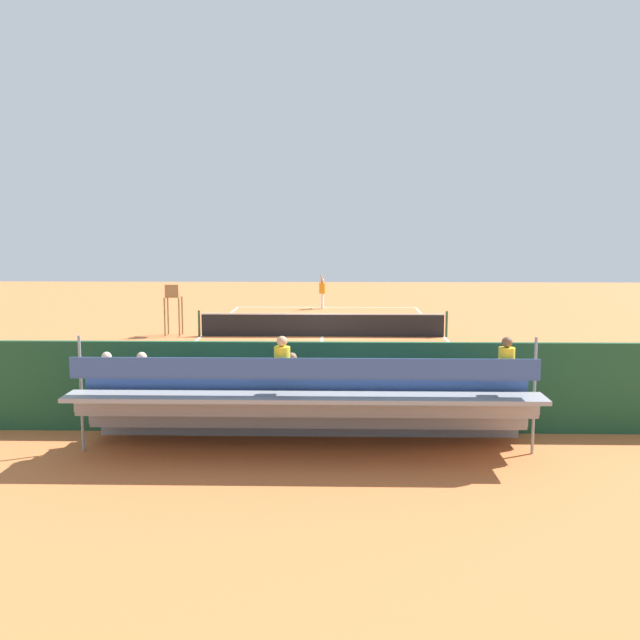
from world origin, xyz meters
TOP-DOWN VIEW (x-y plane):
  - ground_plane at (0.00, 0.00)m, footprint 60.00×60.00m
  - court_line_markings at (0.00, -0.04)m, footprint 10.10×22.20m
  - tennis_net at (0.00, 0.00)m, footprint 10.30×0.10m
  - backdrop_wall at (0.00, 14.00)m, footprint 18.00×0.16m
  - bleacher_stand at (0.04, 15.34)m, footprint 9.06×2.40m
  - umpire_chair at (6.20, -0.14)m, footprint 0.67×0.67m
  - courtside_bench at (-3.09, 13.27)m, footprint 1.80×0.40m
  - equipment_bag at (-1.11, 13.40)m, footprint 0.90×0.36m
  - tennis_player at (0.21, -10.33)m, footprint 0.37×0.53m
  - tennis_racket at (0.91, -10.48)m, footprint 0.39×0.59m
  - tennis_ball_near at (-0.52, -6.59)m, footprint 0.07×0.07m
  - tennis_ball_far at (1.24, -6.84)m, footprint 0.07×0.07m

SIDE VIEW (x-z plane):
  - ground_plane at x=0.00m, z-range 0.00..0.00m
  - court_line_markings at x=0.00m, z-range 0.00..0.01m
  - tennis_racket at x=0.91m, z-range 0.00..0.03m
  - tennis_ball_near at x=-0.52m, z-range 0.00..0.07m
  - tennis_ball_far at x=1.24m, z-range 0.00..0.07m
  - equipment_bag at x=-1.11m, z-range 0.00..0.36m
  - tennis_net at x=0.00m, z-range -0.03..1.04m
  - courtside_bench at x=-3.09m, z-range 0.09..1.02m
  - bleacher_stand at x=0.04m, z-range -0.29..2.19m
  - backdrop_wall at x=0.00m, z-range 0.00..2.00m
  - tennis_player at x=0.21m, z-range 0.05..1.98m
  - umpire_chair at x=6.20m, z-range 0.24..2.38m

